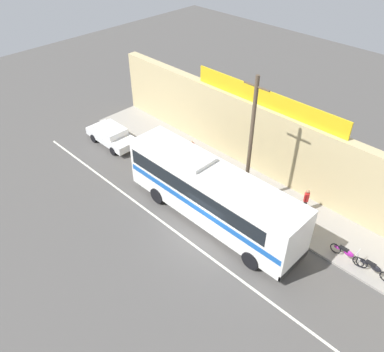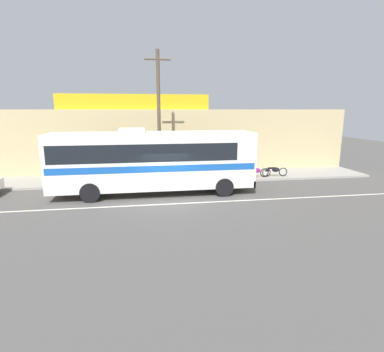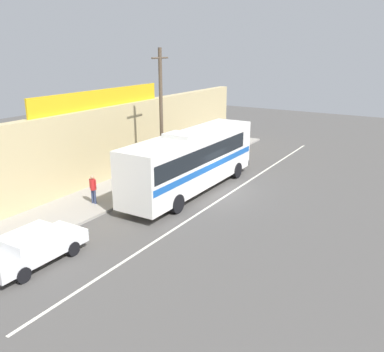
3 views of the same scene
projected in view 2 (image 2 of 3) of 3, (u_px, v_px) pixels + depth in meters
name	position (u px, v px, depth m)	size (l,w,h in m)	color
ground_plane	(167.00, 200.00, 16.74)	(70.00, 70.00, 0.00)	#4F4C49
sidewalk_slab	(161.00, 178.00, 21.74)	(30.00, 3.60, 0.14)	gray
storefront_facade	(158.00, 142.00, 23.33)	(30.00, 0.70, 4.80)	tan
storefront_billboard	(134.00, 102.00, 22.44)	(11.05, 0.12, 1.10)	gold
road_center_stripe	(168.00, 204.00, 15.97)	(30.00, 0.14, 0.01)	silver
intercity_bus	(152.00, 159.00, 17.53)	(11.38, 2.63, 3.78)	white
utility_pole	(159.00, 116.00, 19.56)	(1.60, 0.22, 8.26)	brown
motorcycle_orange	(274.00, 171.00, 21.82)	(1.87, 0.56, 0.94)	black
motorcycle_red	(255.00, 171.00, 21.56)	(1.90, 0.56, 0.94)	black
pedestrian_by_curb	(76.00, 167.00, 20.20)	(0.30, 0.48, 1.63)	navy
pedestrian_far_right	(201.00, 162.00, 22.54)	(0.30, 0.48, 1.61)	black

